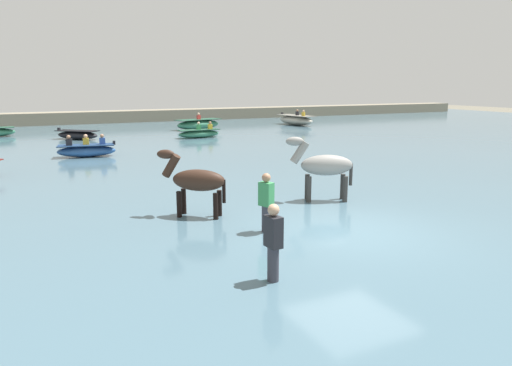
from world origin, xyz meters
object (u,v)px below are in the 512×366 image
boat_far_offshore (87,150)px  boat_mid_outer (296,120)px  horse_trailing_grey (324,167)px  boat_distant_west (199,133)px  person_onlooker_right (273,248)px  person_onlooker_left (266,206)px  horse_lead_dark_bay (196,182)px  boat_near_starboard (198,124)px  boat_mid_channel (77,135)px

boat_far_offshore → boat_mid_outer: bearing=30.9°
horse_trailing_grey → boat_mid_outer: (12.46, 22.28, -0.59)m
boat_distant_west → person_onlooker_right: size_ratio=1.66×
person_onlooker_left → person_onlooker_right: same height
horse_trailing_grey → boat_mid_outer: size_ratio=0.53×
horse_trailing_grey → boat_far_offshore: (-5.13, 11.77, -0.69)m
horse_trailing_grey → boat_distant_west: 17.07m
horse_lead_dark_bay → boat_mid_outer: (16.28, 22.23, -0.49)m
horse_lead_dark_bay → person_onlooker_left: horse_lead_dark_bay is taller
boat_mid_outer → horse_trailing_grey: bearing=-119.2°
boat_near_starboard → person_onlooker_right: person_onlooker_right is taller
boat_near_starboard → horse_trailing_grey: bearing=-100.1°
boat_distant_west → person_onlooker_left: 19.44m
horse_lead_dark_bay → person_onlooker_right: (-0.14, -4.39, -0.29)m
horse_lead_dark_bay → boat_mid_channel: horse_lead_dark_bay is taller
boat_mid_channel → horse_lead_dark_bay: bearing=-87.1°
horse_trailing_grey → person_onlooker_right: 5.89m
person_onlooker_left → horse_lead_dark_bay: bearing=117.6°
horse_lead_dark_bay → boat_far_offshore: bearing=96.4°
boat_distant_west → boat_mid_outer: bearing=27.5°
horse_lead_dark_bay → boat_near_starboard: 23.39m
horse_lead_dark_bay → person_onlooker_left: (1.00, -1.91, -0.29)m
boat_mid_outer → person_onlooker_right: bearing=-121.7°
boat_near_starboard → person_onlooker_left: bearing=-105.7°
boat_near_starboard → boat_mid_channel: (-8.72, -2.76, -0.11)m
horse_lead_dark_bay → boat_far_offshore: size_ratio=0.73×
horse_lead_dark_bay → person_onlooker_right: bearing=-91.9°
boat_near_starboard → person_onlooker_right: bearing=-106.6°
boat_far_offshore → person_onlooker_left: (2.31, -13.63, 0.30)m
boat_mid_outer → boat_far_offshore: (-17.58, -10.51, -0.10)m
horse_lead_dark_bay → boat_mid_channel: size_ratio=0.74×
person_onlooker_right → horse_lead_dark_bay: bearing=88.1°
boat_near_starboard → boat_mid_outer: bearing=1.2°
boat_far_offshore → horse_trailing_grey: bearing=-66.5°
horse_lead_dark_bay → horse_trailing_grey: (3.82, -0.05, 0.10)m
horse_trailing_grey → boat_mid_channel: bearing=103.9°
person_onlooker_right → boat_mid_outer: bearing=58.3°
boat_distant_west → boat_mid_channel: 7.37m
boat_far_offshore → boat_near_starboard: bearing=48.8°
boat_mid_channel → boat_far_offshore: size_ratio=0.97×
horse_trailing_grey → person_onlooker_left: size_ratio=1.30×
horse_trailing_grey → boat_mid_channel: 19.94m
boat_mid_channel → boat_distant_west: bearing=-19.2°
boat_distant_west → person_onlooker_right: 22.12m
boat_distant_west → boat_mid_outer: 11.60m
horse_trailing_grey → boat_near_starboard: (3.94, 22.11, -0.61)m
horse_lead_dark_bay → boat_distant_west: bearing=70.4°
boat_near_starboard → boat_mid_channel: boat_near_starboard is taller
boat_distant_west → boat_mid_outer: size_ratio=0.67×
boat_near_starboard → boat_mid_outer: boat_mid_outer is taller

